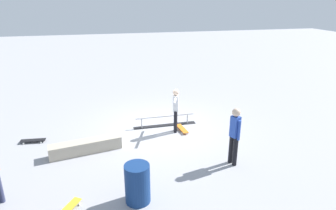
{
  "coord_description": "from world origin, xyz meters",
  "views": [
    {
      "loc": [
        2.03,
        9.68,
        4.56
      ],
      "look_at": [
        -0.21,
        0.31,
        1.0
      ],
      "focal_mm": 31.52,
      "sensor_mm": 36.0,
      "label": 1
    }
  ],
  "objects_px": {
    "skater_main": "(176,107)",
    "loose_skateboard_black": "(33,140)",
    "skateboard_main": "(182,129)",
    "loose_skateboard_yellow": "(68,209)",
    "grind_rail": "(165,121)",
    "trash_bin": "(137,183)",
    "skate_ledge": "(86,147)",
    "bystander_blue_shirt": "(235,133)"
  },
  "relations": [
    {
      "from": "skate_ledge",
      "to": "loose_skateboard_black",
      "type": "height_order",
      "value": "skate_ledge"
    },
    {
      "from": "skater_main",
      "to": "bystander_blue_shirt",
      "type": "bearing_deg",
      "value": 41.99
    },
    {
      "from": "skater_main",
      "to": "trash_bin",
      "type": "height_order",
      "value": "skater_main"
    },
    {
      "from": "skateboard_main",
      "to": "loose_skateboard_black",
      "type": "relative_size",
      "value": 1.0
    },
    {
      "from": "grind_rail",
      "to": "loose_skateboard_black",
      "type": "relative_size",
      "value": 2.89
    },
    {
      "from": "loose_skateboard_yellow",
      "to": "loose_skateboard_black",
      "type": "xyz_separation_m",
      "value": [
        1.39,
        -3.79,
        0.0
      ]
    },
    {
      "from": "skate_ledge",
      "to": "skater_main",
      "type": "height_order",
      "value": "skater_main"
    },
    {
      "from": "grind_rail",
      "to": "trash_bin",
      "type": "distance_m",
      "value": 4.4
    },
    {
      "from": "grind_rail",
      "to": "skater_main",
      "type": "height_order",
      "value": "skater_main"
    },
    {
      "from": "skate_ledge",
      "to": "loose_skateboard_yellow",
      "type": "relative_size",
      "value": 2.8
    },
    {
      "from": "skateboard_main",
      "to": "loose_skateboard_yellow",
      "type": "bearing_deg",
      "value": 127.34
    },
    {
      "from": "loose_skateboard_black",
      "to": "trash_bin",
      "type": "xyz_separation_m",
      "value": [
        -2.98,
        3.78,
        0.41
      ]
    },
    {
      "from": "loose_skateboard_black",
      "to": "grind_rail",
      "type": "bearing_deg",
      "value": -170.89
    },
    {
      "from": "skater_main",
      "to": "skateboard_main",
      "type": "height_order",
      "value": "skater_main"
    },
    {
      "from": "skater_main",
      "to": "skate_ledge",
      "type": "bearing_deg",
      "value": -55.89
    },
    {
      "from": "skate_ledge",
      "to": "trash_bin",
      "type": "xyz_separation_m",
      "value": [
        -1.25,
        2.69,
        0.29
      ]
    },
    {
      "from": "grind_rail",
      "to": "skate_ledge",
      "type": "height_order",
      "value": "grind_rail"
    },
    {
      "from": "trash_bin",
      "to": "skateboard_main",
      "type": "bearing_deg",
      "value": -120.67
    },
    {
      "from": "skater_main",
      "to": "loose_skateboard_black",
      "type": "height_order",
      "value": "skater_main"
    },
    {
      "from": "loose_skateboard_black",
      "to": "loose_skateboard_yellow",
      "type": "bearing_deg",
      "value": 115.27
    },
    {
      "from": "skater_main",
      "to": "loose_skateboard_yellow",
      "type": "xyz_separation_m",
      "value": [
        3.44,
        3.52,
        -0.85
      ]
    },
    {
      "from": "skate_ledge",
      "to": "skateboard_main",
      "type": "xyz_separation_m",
      "value": [
        -3.34,
        -0.83,
        -0.12
      ]
    },
    {
      "from": "bystander_blue_shirt",
      "to": "loose_skateboard_yellow",
      "type": "distance_m",
      "value": 4.68
    },
    {
      "from": "skateboard_main",
      "to": "bystander_blue_shirt",
      "type": "height_order",
      "value": "bystander_blue_shirt"
    },
    {
      "from": "grind_rail",
      "to": "loose_skateboard_yellow",
      "type": "distance_m",
      "value": 5.19
    },
    {
      "from": "loose_skateboard_black",
      "to": "trash_bin",
      "type": "height_order",
      "value": "trash_bin"
    },
    {
      "from": "grind_rail",
      "to": "skate_ledge",
      "type": "xyz_separation_m",
      "value": [
        2.83,
        1.4,
        0.02
      ]
    },
    {
      "from": "skate_ledge",
      "to": "skateboard_main",
      "type": "distance_m",
      "value": 3.44
    },
    {
      "from": "skater_main",
      "to": "skateboard_main",
      "type": "bearing_deg",
      "value": 112.94
    },
    {
      "from": "grind_rail",
      "to": "skateboard_main",
      "type": "distance_m",
      "value": 0.77
    },
    {
      "from": "skate_ledge",
      "to": "skateboard_main",
      "type": "bearing_deg",
      "value": -165.99
    },
    {
      "from": "skate_ledge",
      "to": "skateboard_main",
      "type": "relative_size",
      "value": 2.67
    },
    {
      "from": "grind_rail",
      "to": "skateboard_main",
      "type": "bearing_deg",
      "value": 130.78
    },
    {
      "from": "loose_skateboard_yellow",
      "to": "loose_skateboard_black",
      "type": "relative_size",
      "value": 0.96
    },
    {
      "from": "skater_main",
      "to": "trash_bin",
      "type": "bearing_deg",
      "value": -8.42
    },
    {
      "from": "skateboard_main",
      "to": "loose_skateboard_yellow",
      "type": "distance_m",
      "value": 5.1
    },
    {
      "from": "loose_skateboard_yellow",
      "to": "trash_bin",
      "type": "height_order",
      "value": "trash_bin"
    },
    {
      "from": "skater_main",
      "to": "bystander_blue_shirt",
      "type": "xyz_separation_m",
      "value": [
        -1.04,
        2.49,
        0.05
      ]
    },
    {
      "from": "skate_ledge",
      "to": "grind_rail",
      "type": "bearing_deg",
      "value": -153.65
    },
    {
      "from": "grind_rail",
      "to": "bystander_blue_shirt",
      "type": "xyz_separation_m",
      "value": [
        -1.3,
        3.08,
        0.8
      ]
    },
    {
      "from": "loose_skateboard_yellow",
      "to": "loose_skateboard_black",
      "type": "bearing_deg",
      "value": -126.88
    },
    {
      "from": "bystander_blue_shirt",
      "to": "trash_bin",
      "type": "xyz_separation_m",
      "value": [
        2.88,
        1.02,
        -0.49
      ]
    }
  ]
}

